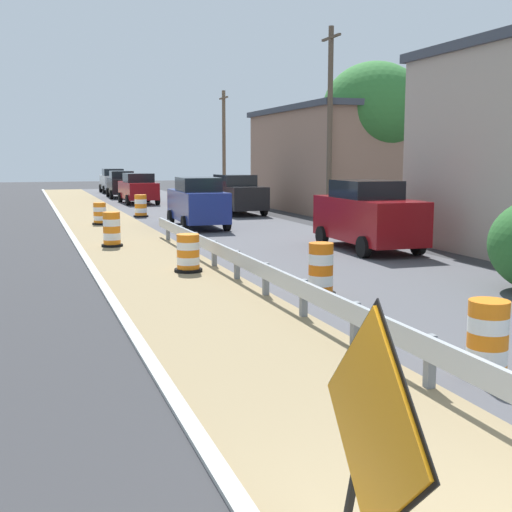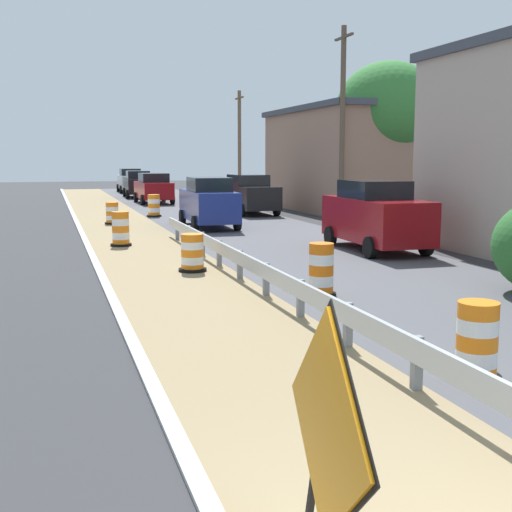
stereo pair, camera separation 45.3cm
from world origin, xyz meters
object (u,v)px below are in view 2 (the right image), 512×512
traffic_barrel_farther (112,214)px  traffic_barrel_far (121,230)px  warning_sign_diamond (327,435)px  traffic_barrel_mid (192,255)px  traffic_barrel_close (321,272)px  car_lead_far_lane (209,202)px  traffic_barrel_farthest (154,207)px  car_distant_a (376,216)px  car_lead_near_lane (138,184)px  utility_pole_mid (342,122)px  car_distant_b (130,181)px  car_mid_far_lane (249,194)px  utility_pole_far (239,143)px  car_trailing_far_lane (153,188)px  traffic_barrel_nearest (477,345)px

traffic_barrel_farther → traffic_barrel_far: bearing=-93.1°
warning_sign_diamond → traffic_barrel_mid: warning_sign_diamond is taller
traffic_barrel_close → car_lead_far_lane: bearing=86.3°
traffic_barrel_farthest → car_distant_a: car_distant_a is taller
car_lead_near_lane → warning_sign_diamond: bearing=176.2°
warning_sign_diamond → utility_pole_mid: utility_pole_mid is taller
warning_sign_diamond → car_distant_b: bearing=-90.3°
car_mid_far_lane → utility_pole_mid: (2.97, -4.91, 3.51)m
traffic_barrel_far → traffic_barrel_mid: bearing=-77.5°
warning_sign_diamond → traffic_barrel_farthest: bearing=-91.4°
utility_pole_far → traffic_barrel_mid: bearing=-108.2°
traffic_barrel_far → car_lead_far_lane: size_ratio=0.25×
car_lead_near_lane → car_distant_a: bearing=-171.4°
car_trailing_far_lane → car_distant_b: 13.70m
traffic_barrel_far → car_distant_b: 34.36m
traffic_barrel_close → traffic_barrel_farthest: (-0.48, 20.24, -0.02)m
traffic_barrel_mid → car_distant_a: (6.37, 2.20, 0.66)m
traffic_barrel_farthest → car_distant_b: bearing=86.1°
traffic_barrel_nearest → car_distant_b: 49.27m
car_mid_far_lane → car_distant_b: (-3.42, 23.14, -0.03)m
traffic_barrel_nearest → car_distant_a: size_ratio=0.23×
car_distant_a → traffic_barrel_farthest: bearing=-159.9°
car_lead_near_lane → car_mid_far_lane: 16.43m
traffic_barrel_farther → car_distant_a: (7.20, -10.98, 0.67)m
traffic_barrel_farther → traffic_barrel_farthest: 3.93m
car_lead_near_lane → traffic_barrel_nearest: bearing=-179.4°
traffic_barrel_far → utility_pole_far: 25.45m
warning_sign_diamond → traffic_barrel_far: size_ratio=1.77×
car_distant_b → traffic_barrel_close: bearing=179.3°
car_lead_far_lane → car_trailing_far_lane: 15.47m
traffic_barrel_farthest → car_lead_near_lane: 16.28m
car_lead_near_lane → utility_pole_mid: bearing=-160.5°
traffic_barrel_close → utility_pole_mid: utility_pole_mid is taller
car_distant_a → utility_pole_mid: size_ratio=0.53×
car_distant_b → car_mid_far_lane: bearing=-170.8°
traffic_barrel_nearest → car_mid_far_lane: 26.53m
traffic_barrel_nearest → car_trailing_far_lane: (1.11, 35.55, 0.48)m
traffic_barrel_close → traffic_barrel_farthest: traffic_barrel_close is taller
car_trailing_far_lane → car_distant_b: bearing=-1.5°
utility_pole_mid → traffic_barrel_farthest: bearing=149.5°
traffic_barrel_far → car_distant_a: bearing=-24.2°
traffic_barrel_close → traffic_barrel_far: (-3.21, 9.51, 0.00)m
traffic_barrel_farther → car_distant_b: size_ratio=0.22×
car_lead_far_lane → traffic_barrel_farthest: bearing=15.2°
car_trailing_far_lane → utility_pole_far: bearing=-69.6°
warning_sign_diamond → car_lead_near_lane: bearing=-90.8°
car_lead_far_lane → car_mid_far_lane: bearing=-29.1°
traffic_barrel_nearest → car_distant_b: car_distant_b is taller
traffic_barrel_close → car_mid_far_lane: car_mid_far_lane is taller
car_mid_far_lane → utility_pole_far: (2.87, 11.95, 2.86)m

